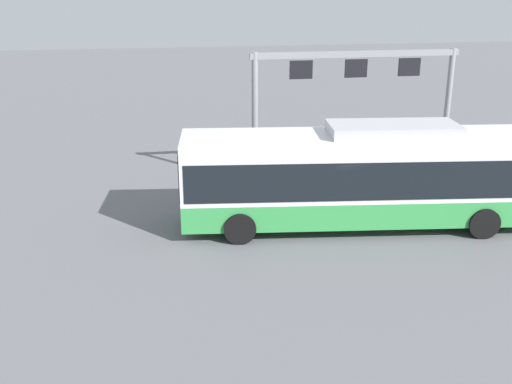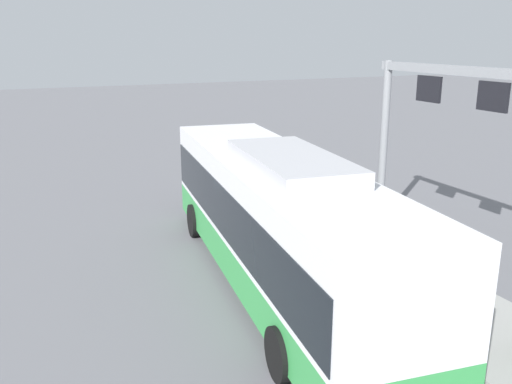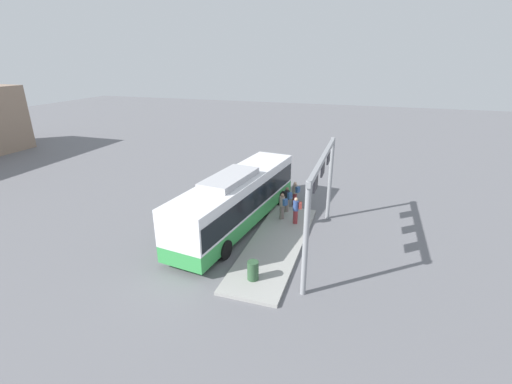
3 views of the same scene
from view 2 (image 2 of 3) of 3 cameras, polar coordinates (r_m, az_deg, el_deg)
The scene contains 8 objects.
ground_plane at distance 13.74m, azimuth 2.09°, elevation -9.60°, with size 120.00×120.00×0.00m, color slate.
platform_curb at distance 13.89m, azimuth 16.01°, elevation -9.58°, with size 10.00×2.80×0.16m, color #9E9E99.
bus_main at distance 13.06m, azimuth 2.18°, elevation -2.40°, with size 11.93×3.96×3.46m.
person_boarding at distance 16.53m, azimuth 5.77°, elevation -1.33°, with size 0.55×0.60×1.67m.
person_waiting_near at distance 18.02m, azimuth 3.65°, elevation -0.37°, with size 0.53×0.61×1.67m.
person_waiting_mid at distance 15.58m, azimuth 7.81°, elevation -2.46°, with size 0.53×0.61×1.67m.
person_waiting_far at distance 15.80m, azimuth 11.43°, elevation -2.38°, with size 0.42×0.58×1.67m.
platform_sign_gantry at distance 14.58m, azimuth 22.92°, elevation 5.95°, with size 8.44×0.24×5.20m.
Camera 2 is at (-11.08, 5.62, 5.86)m, focal length 38.77 mm.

